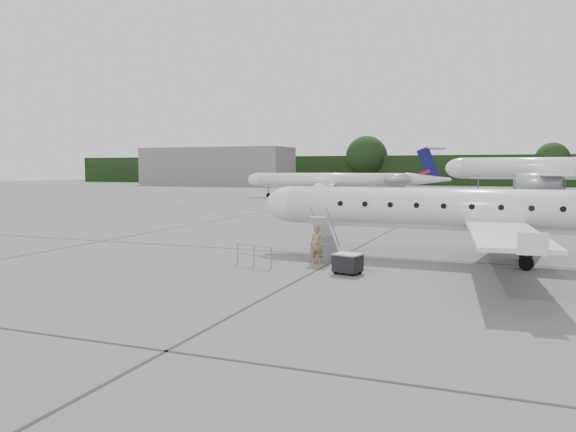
% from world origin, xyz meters
% --- Properties ---
extents(ground, '(320.00, 320.00, 0.00)m').
position_xyz_m(ground, '(0.00, 0.00, 0.00)').
color(ground, '#555553').
rests_on(ground, ground).
extents(treeline, '(260.00, 4.00, 8.00)m').
position_xyz_m(treeline, '(0.00, 130.00, 4.00)').
color(treeline, black).
rests_on(treeline, ground).
extents(terminal_building, '(40.00, 14.00, 10.00)m').
position_xyz_m(terminal_building, '(-70.00, 110.00, 5.00)').
color(terminal_building, slate).
rests_on(terminal_building, ground).
extents(main_regional_jet, '(28.59, 20.85, 7.23)m').
position_xyz_m(main_regional_jet, '(2.49, 5.33, 3.62)').
color(main_regional_jet, silver).
rests_on(main_regional_jet, ground).
extents(airstair, '(0.89, 2.24, 2.27)m').
position_xyz_m(airstair, '(-5.94, 3.32, 1.13)').
color(airstair, silver).
rests_on(airstair, ground).
extents(passenger, '(0.74, 0.54, 1.85)m').
position_xyz_m(passenger, '(-5.97, 2.06, 0.93)').
color(passenger, olive).
rests_on(passenger, ground).
extents(safety_railing, '(2.11, 0.80, 1.00)m').
position_xyz_m(safety_railing, '(-8.50, 0.25, 0.50)').
color(safety_railing, gray).
rests_on(safety_railing, ground).
extents(baggage_cart, '(1.30, 1.14, 0.97)m').
position_xyz_m(baggage_cart, '(-3.85, -0.04, 0.48)').
color(baggage_cart, black).
rests_on(baggage_cart, ground).
extents(bg_narrowbody, '(35.64, 25.89, 12.68)m').
position_xyz_m(bg_narrowbody, '(9.25, 76.57, 6.34)').
color(bg_narrowbody, silver).
rests_on(bg_narrowbody, ground).
extents(bg_regional_left, '(31.95, 24.94, 7.69)m').
position_xyz_m(bg_regional_left, '(-22.74, 59.12, 3.85)').
color(bg_regional_left, silver).
rests_on(bg_regional_left, ground).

